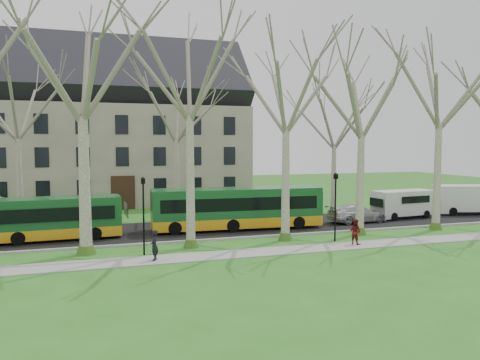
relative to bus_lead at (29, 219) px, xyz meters
name	(u,v)px	position (x,y,z in m)	size (l,w,h in m)	color
ground	(241,244)	(12.58, -4.62, -1.46)	(120.00, 120.00, 0.00)	#2D7020
sidewalk	(254,253)	(12.58, -7.12, -1.43)	(70.00, 2.00, 0.06)	gray
road	(218,228)	(12.58, 0.88, -1.43)	(80.00, 8.00, 0.06)	black
curb	(234,238)	(12.58, -3.12, -1.39)	(80.00, 0.25, 0.14)	#A5A39E
building	(118,126)	(6.58, 19.38, 6.61)	(26.50, 12.20, 16.00)	gray
tree_row_verge	(239,131)	(12.58, -4.32, 5.54)	(49.00, 7.00, 14.00)	gray
tree_row_far	(185,146)	(11.24, 6.38, 4.54)	(33.00, 7.00, 12.00)	gray
lamp_row	(246,205)	(12.58, -5.62, 1.11)	(36.22, 0.22, 4.30)	black
hedges	(142,204)	(7.91, 9.38, -0.46)	(30.60, 8.60, 2.00)	#1C6220
bus_lead	(29,219)	(0.00, 0.00, 0.00)	(11.21, 2.34, 2.80)	#175125
bus_follow	(237,208)	(13.84, 0.17, 0.13)	(12.25, 2.55, 3.06)	#175125
sedan	(357,213)	(23.63, 0.04, -0.70)	(1.96, 4.82, 1.40)	#B8B7BC
van_a	(403,204)	(28.48, 0.85, -0.26)	(5.24, 1.91, 2.29)	silver
van_b	(469,200)	(35.33, 0.96, -0.14)	(5.78, 2.10, 2.52)	silver
pedestrian_a	(154,245)	(6.95, -7.29, -0.59)	(0.59, 0.39, 1.61)	black
pedestrian_b	(355,232)	(19.23, -6.95, -0.62)	(0.76, 0.59, 1.56)	#5D1516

